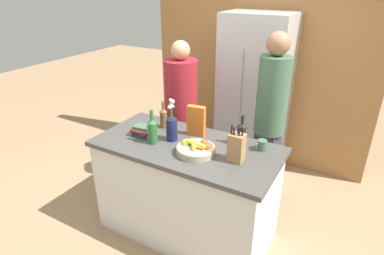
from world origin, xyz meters
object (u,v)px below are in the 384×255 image
(flower_vase, at_px, (172,127))
(cereal_box, at_px, (196,121))
(book_stack, at_px, (143,130))
(person_in_blue, at_px, (270,115))
(bottle_wine, at_px, (163,117))
(refrigerator, at_px, (254,97))
(bottle_oil, at_px, (152,130))
(bottle_vinegar, at_px, (242,133))
(fruit_bowl, at_px, (196,149))
(person_at_sink, at_px, (181,110))
(knife_block, at_px, (236,147))
(coffee_mug, at_px, (262,145))

(flower_vase, relative_size, cereal_box, 1.42)
(book_stack, height_order, person_in_blue, person_in_blue)
(flower_vase, relative_size, bottle_wine, 1.50)
(refrigerator, relative_size, flower_vase, 4.88)
(bottle_oil, bearing_deg, bottle_vinegar, 28.05)
(flower_vase, bearing_deg, refrigerator, 79.47)
(bottle_oil, bearing_deg, bottle_wine, 107.90)
(fruit_bowl, distance_m, person_at_sink, 0.93)
(fruit_bowl, distance_m, bottle_wine, 0.57)
(fruit_bowl, height_order, book_stack, fruit_bowl)
(flower_vase, height_order, bottle_oil, flower_vase)
(refrigerator, relative_size, person_in_blue, 1.05)
(flower_vase, height_order, person_in_blue, person_in_blue)
(bottle_oil, xyz_separation_m, person_at_sink, (-0.18, 0.75, -0.11))
(bottle_wine, bearing_deg, bottle_oil, -72.10)
(book_stack, bearing_deg, person_at_sink, 91.24)
(flower_vase, xyz_separation_m, book_stack, (-0.28, -0.04, -0.08))
(knife_block, relative_size, coffee_mug, 2.81)
(person_in_blue, bearing_deg, bottle_oil, -113.35)
(cereal_box, bearing_deg, bottle_vinegar, 4.73)
(knife_block, bearing_deg, book_stack, 179.66)
(person_at_sink, height_order, person_in_blue, person_in_blue)
(fruit_bowl, height_order, knife_block, knife_block)
(book_stack, distance_m, bottle_wine, 0.24)
(fruit_bowl, distance_m, flower_vase, 0.32)
(refrigerator, xyz_separation_m, book_stack, (-0.53, -1.40, 0.02))
(bottle_vinegar, distance_m, bottle_wine, 0.75)
(bottle_oil, height_order, person_at_sink, person_at_sink)
(bottle_vinegar, distance_m, person_at_sink, 0.93)
(cereal_box, xyz_separation_m, coffee_mug, (0.59, 0.02, -0.09))
(knife_block, distance_m, bottle_vinegar, 0.28)
(book_stack, bearing_deg, knife_block, -0.34)
(coffee_mug, bearing_deg, refrigerator, 112.55)
(knife_block, bearing_deg, coffee_mug, 66.57)
(refrigerator, relative_size, cereal_box, 6.91)
(refrigerator, relative_size, book_stack, 10.37)
(coffee_mug, xyz_separation_m, bottle_vinegar, (-0.18, 0.01, 0.06))
(bottle_wine, xyz_separation_m, person_in_blue, (0.85, 0.52, 0.01))
(cereal_box, bearing_deg, coffee_mug, 2.31)
(bottle_wine, distance_m, person_at_sink, 0.47)
(bottle_vinegar, bearing_deg, person_in_blue, 78.72)
(cereal_box, bearing_deg, refrigerator, 84.10)
(person_at_sink, bearing_deg, book_stack, -111.10)
(person_in_blue, bearing_deg, cereal_box, -115.91)
(bottle_oil, relative_size, person_at_sink, 0.18)
(refrigerator, bearing_deg, bottle_wine, -111.45)
(knife_block, xyz_separation_m, bottle_wine, (-0.82, 0.23, -0.01))
(bottle_oil, distance_m, bottle_vinegar, 0.74)
(coffee_mug, distance_m, bottle_oil, 0.91)
(coffee_mug, distance_m, bottle_vinegar, 0.19)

